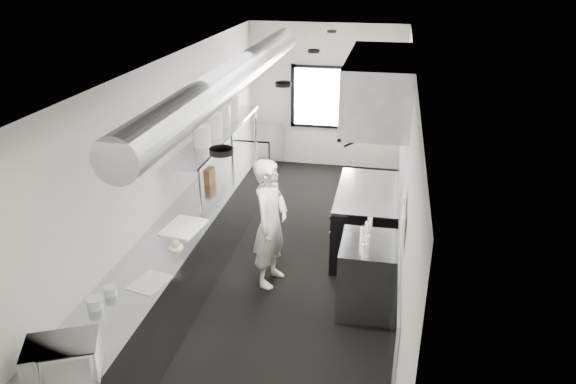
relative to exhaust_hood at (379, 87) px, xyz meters
The scene contains 34 objects.
floor 2.72m from the exhaust_hood, 147.45° to the right, with size 3.00×8.00×0.01m, color black.
ceiling 1.36m from the exhaust_hood, 147.45° to the right, with size 3.00×8.00×0.01m, color beige.
wall_back 3.62m from the exhaust_hood, 108.38° to the left, with size 3.00×0.02×2.80m, color beige.
wall_left 2.87m from the exhaust_hood, 164.91° to the right, with size 0.02×8.00×2.80m, color beige.
wall_right 1.28m from the exhaust_hood, 60.05° to the right, with size 0.02×8.00×2.80m, color beige.
wall_cladding 1.92m from the exhaust_hood, 46.22° to the right, with size 0.03×5.50×1.10m, color #9B9FA9.
hvac_duct 1.83m from the exhaust_hood, behind, with size 0.40×0.40×6.40m, color #95999D.
service_window 3.58m from the exhaust_hood, 108.57° to the left, with size 1.36×0.05×1.25m.
exhaust_hood is the anchor object (origin of this frame).
prep_counter 3.20m from the exhaust_hood, 151.89° to the right, with size 0.70×6.00×0.90m, color #9B9FA9.
pass_shelf 2.46m from the exhaust_hood, behind, with size 0.45×3.00×0.68m.
range 1.92m from the exhaust_hood, behind, with size 0.88×1.60×0.94m.
bottle_station 2.39m from the exhaust_hood, 87.82° to the right, with size 0.65×0.80×0.90m, color #9B9FA9.
far_work_table 3.88m from the exhaust_hood, 131.94° to the left, with size 0.70×1.20×0.90m, color #9B9FA9.
notice_sheet_a 2.09m from the exhaust_hood, 78.88° to the right, with size 0.02×0.28×0.38m, color white.
notice_sheet_b 2.43m from the exhaust_hood, 80.58° to the right, with size 0.02×0.28×0.38m, color white.
line_cook 2.22m from the exhaust_hood, 138.55° to the right, with size 0.62×0.41×1.71m, color silver.
microwave 4.74m from the exhaust_hood, 118.78° to the right, with size 0.51×0.39×0.31m, color white.
deli_tub_a 4.22m from the exhaust_hood, 127.55° to the right, with size 0.15×0.15×0.10m, color #ACB9AB.
deli_tub_b 4.04m from the exhaust_hood, 129.11° to the right, with size 0.12×0.12×0.09m, color #ACB9AB.
newspaper 3.69m from the exhaust_hood, 128.12° to the right, with size 0.31×0.39×0.01m, color white.
small_plate 3.23m from the exhaust_hood, 137.07° to the right, with size 0.17×0.17×0.01m, color silver.
pastry 3.20m from the exhaust_hood, 137.07° to the right, with size 0.09×0.09×0.09m, color tan.
cutting_board 3.03m from the exhaust_hood, 146.24° to the right, with size 0.41×0.55×0.02m, color white.
knife_block 2.71m from the exhaust_hood, behind, with size 0.09×0.20×0.22m, color brown.
plate_stack_a 2.42m from the exhaust_hood, behind, with size 0.25×0.25×0.29m, color silver.
plate_stack_b 2.36m from the exhaust_hood, behind, with size 0.27×0.27×0.34m, color silver.
plate_stack_c 2.46m from the exhaust_hood, 166.10° to the left, with size 0.23×0.23×0.33m, color silver.
plate_stack_d 2.54m from the exhaust_hood, 157.51° to the left, with size 0.23×0.23×0.36m, color silver.
squeeze_bottle_a 2.22m from the exhaust_hood, 89.69° to the right, with size 0.05×0.05×0.16m, color white.
squeeze_bottle_b 2.07m from the exhaust_hood, 88.94° to the right, with size 0.05×0.05×0.16m, color white.
squeeze_bottle_c 1.96m from the exhaust_hood, 91.34° to the right, with size 0.06×0.06×0.17m, color white.
squeeze_bottle_d 1.89m from the exhaust_hood, 89.17° to the right, with size 0.07×0.07×0.20m, color white.
squeeze_bottle_e 1.78m from the exhaust_hood, 88.10° to the right, with size 0.06×0.06×0.17m, color white.
Camera 1 is at (1.27, -6.13, 3.95)m, focal length 33.12 mm.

